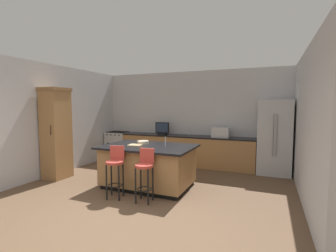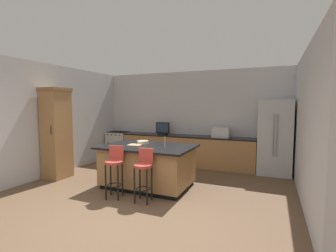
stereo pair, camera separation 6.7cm
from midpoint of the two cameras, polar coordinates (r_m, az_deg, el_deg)
The scene contains 18 objects.
ground_plane at distance 4.29m, azimuth -13.01°, elevation -20.21°, with size 17.03×17.03×0.00m, color brown.
wall_back at distance 7.74m, azimuth 5.75°, elevation 1.95°, with size 6.27×0.12×2.85m, color #BCBCC1.
wall_left at distance 7.44m, azimuth -21.79°, elevation 1.52°, with size 0.12×4.66×2.85m, color #BCBCC1.
wall_right at distance 5.30m, azimuth 29.78°, elevation 0.07°, with size 0.12×4.66×2.85m, color #BCBCC1.
counter_back at distance 7.51m, azimuth 4.43°, elevation -5.63°, with size 4.08×0.62×0.90m.
kitchen_island at distance 5.55m, azimuth -4.35°, elevation -9.15°, with size 2.01×1.35×0.92m.
refrigerator at distance 7.00m, azimuth 23.78°, elevation -2.44°, with size 0.83×0.73×1.95m.
range_oven at distance 8.58m, azimuth -11.03°, elevation -4.35°, with size 0.73×0.63×0.92m.
cabinet_tower at distance 6.68m, azimuth -24.17°, elevation -1.18°, with size 0.55×0.61×2.23m.
microwave at distance 7.16m, azimuth 12.45°, elevation -1.45°, with size 0.48×0.36×0.29m, color #B7BABF.
tv_monitor at distance 7.65m, azimuth -1.01°, elevation -0.69°, with size 0.45×0.16×0.39m.
sink_faucet_back at distance 7.50m, azimuth 5.31°, elevation -1.26°, with size 0.02×0.02×0.24m, color #B2B2B7.
sink_faucet_island at distance 5.27m, azimuth -0.36°, elevation -3.68°, with size 0.02×0.02×0.22m, color #B2B2B7.
bar_stool_left at distance 4.97m, azimuth -11.89°, elevation -9.22°, with size 0.35×0.37×1.01m.
bar_stool_right at distance 4.69m, azimuth -5.20°, elevation -10.14°, with size 0.34×0.35×0.99m.
fruit_bowl at distance 5.69m, azimuth -5.52°, elevation -3.80°, with size 0.26×0.26×0.07m, color beige.
tv_remote at distance 5.76m, azimuth -5.77°, elevation -3.99°, with size 0.04×0.17×0.02m, color black.
cutting_board at distance 5.53m, azimuth -7.31°, elevation -4.37°, with size 0.29×0.26×0.02m, color tan.
Camera 2 is at (2.36, -3.11, 1.80)m, focal length 26.30 mm.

